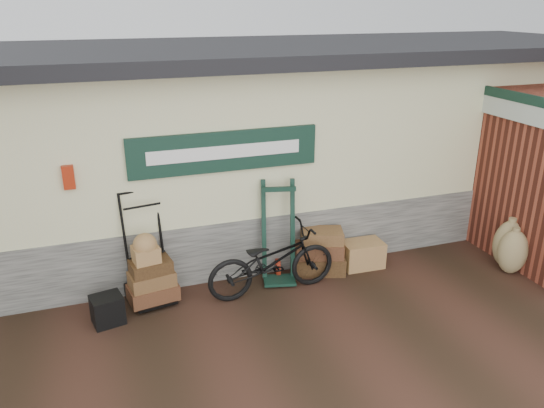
{
  "coord_description": "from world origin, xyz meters",
  "views": [
    {
      "loc": [
        -1.94,
        -5.75,
        3.84
      ],
      "look_at": [
        0.34,
        0.9,
        1.14
      ],
      "focal_mm": 35.0,
      "sensor_mm": 36.0,
      "label": 1
    }
  ],
  "objects_px": {
    "wicker_hamper": "(362,254)",
    "porter_trolley": "(146,247)",
    "green_barrow": "(279,232)",
    "suitcase_stack": "(319,250)",
    "bicycle": "(272,257)",
    "black_trunk": "(107,310)"
  },
  "relations": [
    {
      "from": "wicker_hamper",
      "to": "porter_trolley",
      "type": "bearing_deg",
      "value": 178.01
    },
    {
      "from": "porter_trolley",
      "to": "green_barrow",
      "type": "bearing_deg",
      "value": -11.36
    },
    {
      "from": "green_barrow",
      "to": "wicker_hamper",
      "type": "relative_size",
      "value": 2.41
    },
    {
      "from": "porter_trolley",
      "to": "green_barrow",
      "type": "height_order",
      "value": "porter_trolley"
    },
    {
      "from": "suitcase_stack",
      "to": "bicycle",
      "type": "distance_m",
      "value": 0.96
    },
    {
      "from": "porter_trolley",
      "to": "suitcase_stack",
      "type": "bearing_deg",
      "value": -10.16
    },
    {
      "from": "suitcase_stack",
      "to": "wicker_hamper",
      "type": "xyz_separation_m",
      "value": [
        0.7,
        -0.08,
        -0.14
      ]
    },
    {
      "from": "black_trunk",
      "to": "porter_trolley",
      "type": "bearing_deg",
      "value": 37.79
    },
    {
      "from": "suitcase_stack",
      "to": "wicker_hamper",
      "type": "relative_size",
      "value": 1.24
    },
    {
      "from": "green_barrow",
      "to": "bicycle",
      "type": "bearing_deg",
      "value": -109.11
    },
    {
      "from": "porter_trolley",
      "to": "wicker_hamper",
      "type": "distance_m",
      "value": 3.26
    },
    {
      "from": "porter_trolley",
      "to": "bicycle",
      "type": "height_order",
      "value": "porter_trolley"
    },
    {
      "from": "suitcase_stack",
      "to": "black_trunk",
      "type": "distance_m",
      "value": 3.12
    },
    {
      "from": "suitcase_stack",
      "to": "porter_trolley",
      "type": "bearing_deg",
      "value": 179.18
    },
    {
      "from": "wicker_hamper",
      "to": "black_trunk",
      "type": "height_order",
      "value": "wicker_hamper"
    },
    {
      "from": "suitcase_stack",
      "to": "wicker_hamper",
      "type": "height_order",
      "value": "suitcase_stack"
    },
    {
      "from": "black_trunk",
      "to": "bicycle",
      "type": "bearing_deg",
      "value": 1.27
    },
    {
      "from": "porter_trolley",
      "to": "black_trunk",
      "type": "bearing_deg",
      "value": -151.56
    },
    {
      "from": "porter_trolley",
      "to": "bicycle",
      "type": "bearing_deg",
      "value": -22.91
    },
    {
      "from": "suitcase_stack",
      "to": "wicker_hamper",
      "type": "bearing_deg",
      "value": -6.2
    },
    {
      "from": "bicycle",
      "to": "porter_trolley",
      "type": "bearing_deg",
      "value": 73.56
    },
    {
      "from": "bicycle",
      "to": "black_trunk",
      "type": "bearing_deg",
      "value": 88.4
    }
  ]
}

